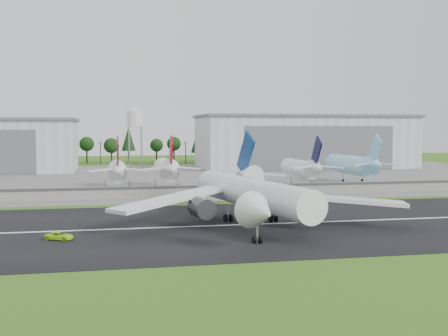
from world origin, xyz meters
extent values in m
plane|color=#3F6919|center=(0.00, 0.00, 0.00)|extent=(600.00, 600.00, 0.00)
cube|color=black|center=(0.00, 10.00, 0.05)|extent=(320.00, 60.00, 0.10)
cube|color=white|center=(0.00, 10.00, 0.11)|extent=(220.00, 1.00, 0.02)
cube|color=slate|center=(0.00, 120.00, 0.05)|extent=(320.00, 150.00, 0.10)
cube|color=gray|center=(0.00, 55.00, 1.75)|extent=(240.00, 0.50, 3.50)
cube|color=#38383A|center=(0.00, 54.70, 3.00)|extent=(240.00, 0.12, 0.70)
cube|color=silver|center=(75.00, 165.00, 12.00)|extent=(100.00, 45.00, 24.00)
cube|color=#595B60|center=(75.00, 165.00, 24.60)|extent=(102.00, 47.00, 1.20)
cube|color=#595B60|center=(75.00, 142.35, 10.08)|extent=(70.00, 0.30, 19.68)
cylinder|color=#99999E|center=(-8.00, 182.00, 10.00)|extent=(0.50, 0.50, 20.00)
cylinder|color=#99999E|center=(-2.00, 188.00, 10.00)|extent=(0.50, 0.50, 20.00)
cylinder|color=silver|center=(-5.00, 185.00, 23.50)|extent=(8.00, 8.00, 7.00)
cone|color=silver|center=(-5.00, 185.00, 28.20)|extent=(8.40, 8.40, 2.40)
cylinder|color=white|center=(9.06, 10.00, 6.20)|extent=(14.38, 44.28, 5.80)
cone|color=white|center=(4.12, -14.51, 6.20)|extent=(6.87, 7.03, 5.80)
cone|color=white|center=(14.29, 35.98, 7.40)|extent=(7.18, 9.91, 5.51)
cube|color=navy|center=(14.19, 35.49, 12.70)|extent=(2.37, 9.45, 11.13)
cube|color=white|center=(23.37, 5.08, 5.40)|extent=(28.39, 13.27, 2.65)
cylinder|color=#333338|center=(17.68, 4.69, 3.80)|extent=(4.81, 6.14, 3.80)
cube|color=white|center=(19.10, 34.50, 7.80)|extent=(9.31, 4.22, 0.98)
cube|color=white|center=(-6.04, 11.00, 5.40)|extent=(25.11, 22.01, 2.65)
cylinder|color=#333338|center=(-0.94, 8.45, 3.80)|extent=(4.81, 6.14, 3.80)
cube|color=white|center=(9.29, 36.48, 7.80)|extent=(9.41, 7.21, 0.98)
cube|color=#99999E|center=(8.27, 6.08, 1.70)|extent=(15.73, 31.38, 3.20)
cylinder|color=black|center=(5.24, 13.83, 0.85)|extent=(0.69, 1.55, 1.50)
imported|color=#B2F01C|center=(-26.08, 1.81, 0.76)|extent=(5.22, 3.96, 1.32)
cylinder|color=white|center=(-15.40, 80.00, 5.76)|extent=(5.53, 24.00, 5.53)
cone|color=white|center=(-15.40, 64.50, 6.76)|extent=(5.25, 7.00, 5.25)
cube|color=maroon|center=(-15.40, 65.00, 11.56)|extent=(0.45, 8.59, 10.02)
cylinder|color=#99999E|center=(-18.90, 78.00, 1.50)|extent=(0.32, 0.32, 3.00)
cylinder|color=#99999E|center=(-11.90, 78.00, 1.50)|extent=(0.32, 0.32, 3.00)
cylinder|color=black|center=(-18.90, 78.00, 0.80)|extent=(0.40, 1.40, 1.40)
cylinder|color=white|center=(-0.45, 80.00, 6.00)|extent=(6.01, 24.00, 6.01)
cone|color=white|center=(-0.45, 64.50, 7.00)|extent=(5.71, 7.00, 5.71)
cube|color=maroon|center=(-0.45, 65.00, 11.80)|extent=(0.45, 8.59, 10.02)
cylinder|color=#99999E|center=(-3.95, 78.00, 1.50)|extent=(0.32, 0.32, 3.00)
cylinder|color=#99999E|center=(3.05, 78.00, 1.50)|extent=(0.32, 0.32, 3.00)
cylinder|color=black|center=(-3.95, 78.00, 0.80)|extent=(0.40, 1.40, 1.40)
cylinder|color=white|center=(43.32, 80.00, 5.74)|extent=(5.48, 24.00, 5.48)
cone|color=white|center=(43.32, 64.50, 6.74)|extent=(5.20, 7.00, 5.20)
cube|color=#090833|center=(43.32, 65.00, 11.54)|extent=(0.45, 8.59, 10.02)
cylinder|color=#99999E|center=(39.82, 78.00, 1.50)|extent=(0.32, 0.32, 3.00)
cylinder|color=#99999E|center=(46.82, 78.00, 1.50)|extent=(0.32, 0.32, 3.00)
cylinder|color=black|center=(39.82, 78.00, 0.80)|extent=(0.40, 1.40, 1.40)
cylinder|color=#8CD5F2|center=(63.40, 85.00, 6.22)|extent=(6.45, 30.00, 6.45)
cone|color=#8CD5F2|center=(63.40, 66.50, 7.22)|extent=(6.13, 7.00, 6.13)
cube|color=#73BBEC|center=(63.40, 67.00, 12.02)|extent=(0.45, 8.59, 10.02)
cylinder|color=#99999E|center=(59.90, 83.00, 1.50)|extent=(0.32, 0.32, 3.00)
cylinder|color=#99999E|center=(66.90, 83.00, 1.50)|extent=(0.32, 0.32, 3.00)
cylinder|color=black|center=(59.90, 83.00, 0.80)|extent=(0.40, 1.40, 1.40)
camera|label=1|loc=(-17.80, -94.32, 18.59)|focal=45.00mm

